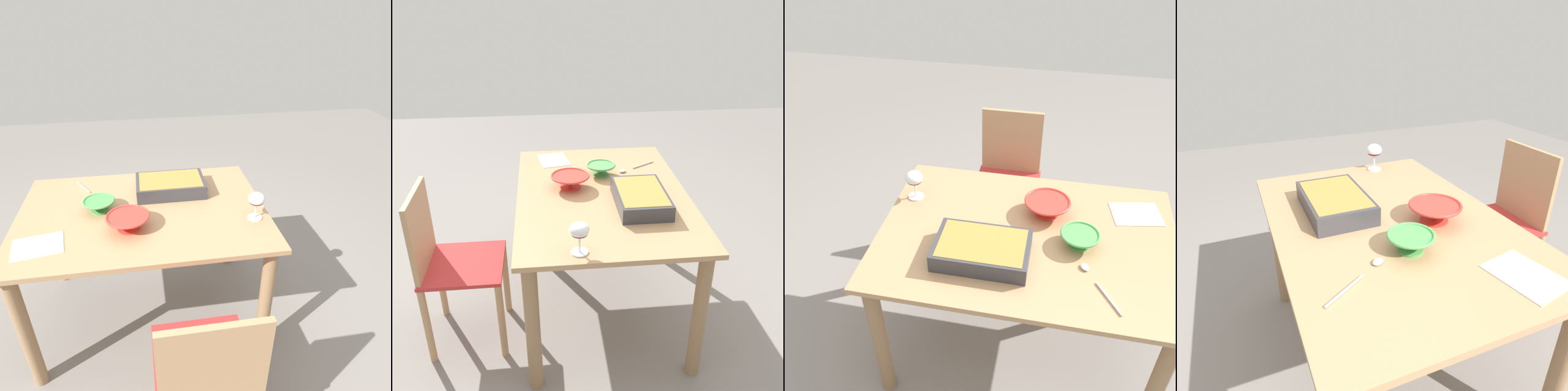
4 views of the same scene
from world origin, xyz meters
The scene contains 9 objects.
ground_plane centered at (0.00, 0.00, 0.00)m, with size 8.00×8.00×0.00m, color gray.
dining_table centered at (0.00, 0.00, 0.61)m, with size 1.29×0.90×0.74m.
chair centered at (0.19, -0.80, 0.49)m, with size 0.39×0.40×0.88m.
wine_glass centered at (0.56, -0.17, 0.84)m, with size 0.08×0.08×0.14m.
casserole_dish centered at (0.17, 0.17, 0.78)m, with size 0.39×0.25×0.08m.
mixing_bowl centered at (-0.22, 0.02, 0.78)m, with size 0.17×0.17×0.07m.
small_bowl centered at (-0.07, -0.16, 0.78)m, with size 0.21×0.21×0.08m.
serving_spoon centered at (-0.28, 0.21, 0.75)m, with size 0.16×0.24×0.01m.
napkin centered at (-0.48, -0.24, 0.74)m, with size 0.22×0.17×0.00m, color beige.
Camera 4 is at (-1.09, 0.53, 1.41)m, focal length 31.73 mm.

